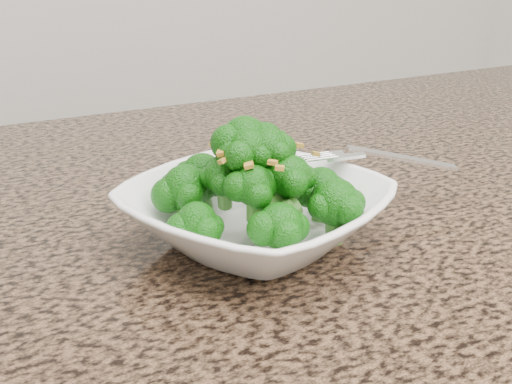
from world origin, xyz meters
TOP-DOWN VIEW (x-y plane):
  - granite_counter at (0.00, 0.30)m, footprint 1.64×1.04m
  - bowl at (-0.11, 0.28)m, footprint 0.30×0.30m
  - broccoli_pile at (-0.11, 0.28)m, footprint 0.20×0.20m
  - garlic_topping at (-0.11, 0.28)m, footprint 0.12×0.12m
  - fork at (0.01, 0.30)m, footprint 0.19×0.10m

SIDE VIEW (x-z plane):
  - granite_counter at x=0.00m, z-range 0.87..0.90m
  - bowl at x=-0.11m, z-range 0.90..0.96m
  - fork at x=0.01m, z-range 0.96..0.97m
  - broccoli_pile at x=-0.11m, z-range 0.96..1.03m
  - garlic_topping at x=-0.11m, z-range 1.03..1.04m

